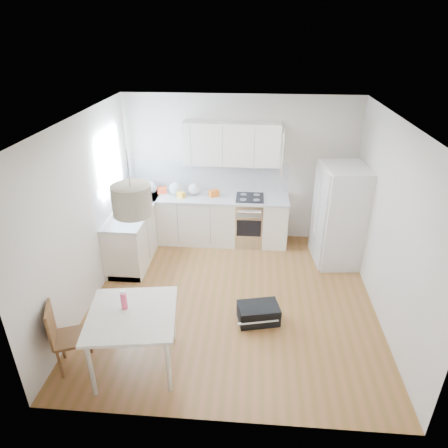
% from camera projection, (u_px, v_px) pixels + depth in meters
% --- Properties ---
extents(floor, '(4.20, 4.20, 0.00)m').
position_uv_depth(floor, '(232.00, 299.00, 6.09)').
color(floor, brown).
rests_on(floor, ground).
extents(ceiling, '(4.20, 4.20, 0.00)m').
position_uv_depth(ceiling, '(235.00, 121.00, 4.87)').
color(ceiling, white).
rests_on(ceiling, wall_back).
extents(wall_back, '(4.20, 0.00, 4.20)m').
position_uv_depth(wall_back, '(240.00, 170.00, 7.35)').
color(wall_back, silver).
rests_on(wall_back, floor).
extents(wall_left, '(0.00, 4.20, 4.20)m').
position_uv_depth(wall_left, '(85.00, 214.00, 5.63)').
color(wall_left, silver).
rests_on(wall_left, floor).
extents(wall_right, '(0.00, 4.20, 4.20)m').
position_uv_depth(wall_right, '(390.00, 225.00, 5.33)').
color(wall_right, silver).
rests_on(wall_right, floor).
extents(window_glassblock, '(0.02, 1.00, 1.00)m').
position_uv_depth(window_glassblock, '(110.00, 162.00, 6.48)').
color(window_glassblock, '#BFE0F9').
rests_on(window_glassblock, wall_left).
extents(cabinets_back, '(3.00, 0.60, 0.88)m').
position_uv_depth(cabinets_back, '(207.00, 220.00, 7.54)').
color(cabinets_back, white).
rests_on(cabinets_back, floor).
extents(cabinets_left, '(0.60, 1.80, 0.88)m').
position_uv_depth(cabinets_left, '(136.00, 232.00, 7.09)').
color(cabinets_left, white).
rests_on(cabinets_left, floor).
extents(counter_back, '(3.02, 0.64, 0.04)m').
position_uv_depth(counter_back, '(206.00, 197.00, 7.33)').
color(counter_back, silver).
rests_on(counter_back, cabinets_back).
extents(counter_left, '(0.64, 1.82, 0.04)m').
position_uv_depth(counter_left, '(133.00, 209.00, 6.88)').
color(counter_left, silver).
rests_on(counter_left, cabinets_left).
extents(backsplash_back, '(3.00, 0.01, 0.58)m').
position_uv_depth(backsplash_back, '(208.00, 176.00, 7.45)').
color(backsplash_back, silver).
rests_on(backsplash_back, wall_back).
extents(backsplash_left, '(0.01, 1.80, 0.58)m').
position_uv_depth(backsplash_left, '(114.00, 192.00, 6.76)').
color(backsplash_left, silver).
rests_on(backsplash_left, wall_left).
extents(upper_cabinets, '(1.70, 0.32, 0.75)m').
position_uv_depth(upper_cabinets, '(232.00, 144.00, 6.98)').
color(upper_cabinets, white).
rests_on(upper_cabinets, wall_back).
extents(range_oven, '(0.50, 0.61, 0.88)m').
position_uv_depth(range_oven, '(249.00, 221.00, 7.48)').
color(range_oven, silver).
rests_on(range_oven, floor).
extents(sink, '(0.50, 0.80, 0.16)m').
position_uv_depth(sink, '(132.00, 209.00, 6.83)').
color(sink, silver).
rests_on(sink, counter_left).
extents(refrigerator, '(0.92, 0.94, 1.73)m').
position_uv_depth(refrigerator, '(341.00, 216.00, 6.73)').
color(refrigerator, white).
rests_on(refrigerator, floor).
extents(dining_table, '(1.13, 1.13, 0.79)m').
position_uv_depth(dining_table, '(132.00, 319.00, 4.62)').
color(dining_table, beige).
rests_on(dining_table, floor).
extents(dining_chair, '(0.50, 0.50, 0.92)m').
position_uv_depth(dining_chair, '(72.00, 336.00, 4.72)').
color(dining_chair, '#4D2F17').
rests_on(dining_chair, floor).
extents(drink_bottle, '(0.08, 0.08, 0.25)m').
position_uv_depth(drink_bottle, '(124.00, 300.00, 4.60)').
color(drink_bottle, '#E94065').
rests_on(drink_bottle, dining_table).
extents(gym_bag, '(0.63, 0.48, 0.26)m').
position_uv_depth(gym_bag, '(258.00, 313.00, 5.59)').
color(gym_bag, black).
rests_on(gym_bag, floor).
extents(pendant_lamp, '(0.46, 0.46, 0.31)m').
position_uv_depth(pendant_lamp, '(132.00, 200.00, 4.00)').
color(pendant_lamp, '#B4A78A').
rests_on(pendant_lamp, ceiling).
extents(grocery_bag_a, '(0.27, 0.23, 0.24)m').
position_uv_depth(grocery_bag_a, '(150.00, 187.00, 7.40)').
color(grocery_bag_a, silver).
rests_on(grocery_bag_a, counter_back).
extents(grocery_bag_b, '(0.26, 0.22, 0.24)m').
position_uv_depth(grocery_bag_b, '(176.00, 189.00, 7.35)').
color(grocery_bag_b, silver).
rests_on(grocery_bag_b, counter_back).
extents(grocery_bag_c, '(0.24, 0.20, 0.22)m').
position_uv_depth(grocery_bag_c, '(194.00, 189.00, 7.35)').
color(grocery_bag_c, silver).
rests_on(grocery_bag_c, counter_back).
extents(grocery_bag_d, '(0.23, 0.20, 0.21)m').
position_uv_depth(grocery_bag_d, '(135.00, 198.00, 7.00)').
color(grocery_bag_d, silver).
rests_on(grocery_bag_d, counter_back).
extents(grocery_bag_e, '(0.28, 0.23, 0.25)m').
position_uv_depth(grocery_bag_e, '(124.00, 207.00, 6.62)').
color(grocery_bag_e, silver).
rests_on(grocery_bag_e, counter_left).
extents(snack_orange, '(0.20, 0.18, 0.12)m').
position_uv_depth(snack_orange, '(214.00, 193.00, 7.30)').
color(snack_orange, '#DB5C13').
rests_on(snack_orange, counter_back).
extents(snack_yellow, '(0.17, 0.15, 0.10)m').
position_uv_depth(snack_yellow, '(181.00, 195.00, 7.27)').
color(snack_yellow, yellow).
rests_on(snack_yellow, counter_back).
extents(snack_red, '(0.18, 0.14, 0.11)m').
position_uv_depth(snack_red, '(162.00, 190.00, 7.44)').
color(snack_red, red).
rests_on(snack_red, counter_back).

